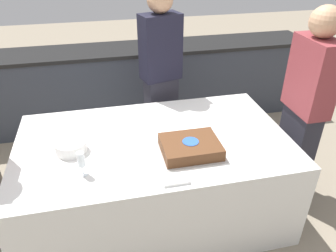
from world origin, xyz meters
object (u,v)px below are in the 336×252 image
at_px(cake, 190,147).
at_px(person_seated_right, 305,108).
at_px(plate_stack, 71,146).
at_px(wine_glass, 81,160).
at_px(person_cutting_cake, 161,76).

xyz_separation_m(cake, person_seated_right, (1.01, 0.22, 0.08)).
distance_m(plate_stack, wine_glass, 0.29).
relative_size(plate_stack, wine_glass, 1.31).
bearing_deg(wine_glass, person_seated_right, 9.85).
bearing_deg(cake, person_cutting_cake, 90.00).
distance_m(cake, plate_stack, 0.84).
height_order(cake, plate_stack, cake).
bearing_deg(plate_stack, person_cutting_cake, 45.77).
distance_m(wine_glass, person_cutting_cake, 1.33).
height_order(plate_stack, person_cutting_cake, person_cutting_cake).
bearing_deg(person_seated_right, cake, -77.78).
distance_m(plate_stack, person_cutting_cake, 1.17).
bearing_deg(person_seated_right, plate_stack, -89.16).
height_order(wine_glass, person_seated_right, person_seated_right).
height_order(plate_stack, person_seated_right, person_seated_right).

